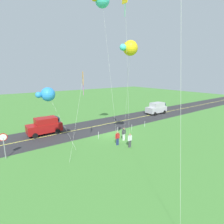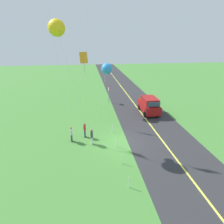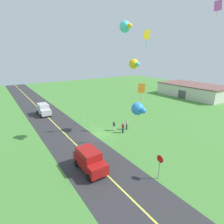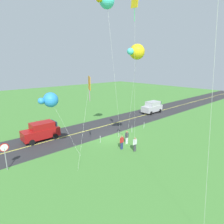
{
  "view_description": "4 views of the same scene",
  "coord_description": "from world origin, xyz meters",
  "px_view_note": "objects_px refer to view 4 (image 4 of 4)",
  "views": [
    {
      "loc": [
        13.0,
        18.4,
        8.07
      ],
      "look_at": [
        0.48,
        1.1,
        3.26
      ],
      "focal_mm": 27.95,
      "sensor_mm": 36.0,
      "label": 1
    },
    {
      "loc": [
        -15.68,
        3.19,
        9.51
      ],
      "look_at": [
        2.83,
        0.67,
        2.14
      ],
      "focal_mm": 29.87,
      "sensor_mm": 36.0,
      "label": 2
    },
    {
      "loc": [
        22.18,
        -12.28,
        11.6
      ],
      "look_at": [
        1.32,
        1.79,
        3.65
      ],
      "focal_mm": 29.12,
      "sensor_mm": 36.0,
      "label": 3
    },
    {
      "loc": [
        15.19,
        17.46,
        9.19
      ],
      "look_at": [
        0.31,
        0.6,
        3.51
      ],
      "focal_mm": 30.11,
      "sensor_mm": 36.0,
      "label": 4
    }
  ],
  "objects_px": {
    "stop_sign": "(5,151)",
    "kite_orange_near": "(89,85)",
    "kite_pink_drift": "(50,100)",
    "kite_blue_mid": "(106,1)",
    "kite_yellow_high": "(137,52)",
    "car_parked_west_far": "(152,107)",
    "car_suv_foreground": "(41,131)",
    "person_child_watcher": "(127,137)",
    "kite_red_low": "(135,4)",
    "person_adult_companion": "(122,142)",
    "person_adult_near": "(135,144)"
  },
  "relations": [
    {
      "from": "stop_sign",
      "to": "person_child_watcher",
      "type": "distance_m",
      "value": 12.61
    },
    {
      "from": "person_adult_near",
      "to": "kite_pink_drift",
      "type": "height_order",
      "value": "kite_pink_drift"
    },
    {
      "from": "kite_orange_near",
      "to": "kite_yellow_high",
      "type": "bearing_deg",
      "value": 153.26
    },
    {
      "from": "person_child_watcher",
      "to": "kite_yellow_high",
      "type": "height_order",
      "value": "kite_yellow_high"
    },
    {
      "from": "stop_sign",
      "to": "person_child_watcher",
      "type": "xyz_separation_m",
      "value": [
        -12.18,
        3.09,
        -0.94
      ]
    },
    {
      "from": "kite_blue_mid",
      "to": "car_parked_west_far",
      "type": "bearing_deg",
      "value": -158.23
    },
    {
      "from": "car_parked_west_far",
      "to": "kite_blue_mid",
      "type": "height_order",
      "value": "kite_blue_mid"
    },
    {
      "from": "car_suv_foreground",
      "to": "stop_sign",
      "type": "relative_size",
      "value": 1.72
    },
    {
      "from": "person_adult_companion",
      "to": "kite_yellow_high",
      "type": "height_order",
      "value": "kite_yellow_high"
    },
    {
      "from": "kite_orange_near",
      "to": "person_adult_companion",
      "type": "bearing_deg",
      "value": 176.77
    },
    {
      "from": "stop_sign",
      "to": "kite_red_low",
      "type": "height_order",
      "value": "kite_red_low"
    },
    {
      "from": "person_child_watcher",
      "to": "kite_orange_near",
      "type": "relative_size",
      "value": 0.19
    },
    {
      "from": "person_adult_companion",
      "to": "kite_red_low",
      "type": "relative_size",
      "value": 0.11
    },
    {
      "from": "kite_yellow_high",
      "to": "kite_orange_near",
      "type": "relative_size",
      "value": 1.34
    },
    {
      "from": "kite_red_low",
      "to": "kite_yellow_high",
      "type": "height_order",
      "value": "kite_red_low"
    },
    {
      "from": "person_child_watcher",
      "to": "kite_yellow_high",
      "type": "distance_m",
      "value": 9.89
    },
    {
      "from": "kite_blue_mid",
      "to": "kite_orange_near",
      "type": "distance_m",
      "value": 7.94
    },
    {
      "from": "car_suv_foreground",
      "to": "kite_yellow_high",
      "type": "bearing_deg",
      "value": 118.38
    },
    {
      "from": "person_adult_companion",
      "to": "person_adult_near",
      "type": "bearing_deg",
      "value": -170.44
    },
    {
      "from": "stop_sign",
      "to": "car_parked_west_far",
      "type": "bearing_deg",
      "value": -171.29
    },
    {
      "from": "car_parked_west_far",
      "to": "person_child_watcher",
      "type": "bearing_deg",
      "value": 26.36
    },
    {
      "from": "kite_yellow_high",
      "to": "kite_pink_drift",
      "type": "distance_m",
      "value": 9.2
    },
    {
      "from": "kite_red_low",
      "to": "kite_yellow_high",
      "type": "bearing_deg",
      "value": -147.69
    },
    {
      "from": "person_child_watcher",
      "to": "kite_blue_mid",
      "type": "height_order",
      "value": "kite_blue_mid"
    },
    {
      "from": "car_suv_foreground",
      "to": "person_child_watcher",
      "type": "relative_size",
      "value": 2.75
    },
    {
      "from": "kite_blue_mid",
      "to": "kite_yellow_high",
      "type": "relative_size",
      "value": 1.41
    },
    {
      "from": "person_adult_near",
      "to": "kite_yellow_high",
      "type": "xyz_separation_m",
      "value": [
        0.71,
        0.48,
        9.47
      ]
    },
    {
      "from": "car_parked_west_far",
      "to": "kite_orange_near",
      "type": "height_order",
      "value": "kite_orange_near"
    },
    {
      "from": "car_suv_foreground",
      "to": "person_child_watcher",
      "type": "bearing_deg",
      "value": 131.71
    },
    {
      "from": "person_adult_companion",
      "to": "person_child_watcher",
      "type": "distance_m",
      "value": 1.62
    },
    {
      "from": "stop_sign",
      "to": "kite_orange_near",
      "type": "height_order",
      "value": "kite_orange_near"
    },
    {
      "from": "person_adult_near",
      "to": "kite_blue_mid",
      "type": "distance_m",
      "value": 14.35
    },
    {
      "from": "stop_sign",
      "to": "kite_pink_drift",
      "type": "xyz_separation_m",
      "value": [
        -4.18,
        0.73,
        4.18
      ]
    },
    {
      "from": "person_child_watcher",
      "to": "kite_pink_drift",
      "type": "xyz_separation_m",
      "value": [
        8.01,
        -2.36,
        5.12
      ]
    },
    {
      "from": "person_child_watcher",
      "to": "kite_blue_mid",
      "type": "xyz_separation_m",
      "value": [
        2.79,
        -0.28,
        14.03
      ]
    },
    {
      "from": "car_suv_foreground",
      "to": "kite_red_low",
      "type": "bearing_deg",
      "value": 110.8
    },
    {
      "from": "stop_sign",
      "to": "kite_blue_mid",
      "type": "bearing_deg",
      "value": 163.3
    },
    {
      "from": "car_suv_foreground",
      "to": "kite_pink_drift",
      "type": "xyz_separation_m",
      "value": [
        0.89,
        5.62,
        4.83
      ]
    },
    {
      "from": "kite_pink_drift",
      "to": "kite_blue_mid",
      "type": "bearing_deg",
      "value": 158.2
    },
    {
      "from": "kite_yellow_high",
      "to": "person_child_watcher",
      "type": "bearing_deg",
      "value": -121.21
    },
    {
      "from": "kite_yellow_high",
      "to": "kite_pink_drift",
      "type": "height_order",
      "value": "kite_yellow_high"
    },
    {
      "from": "kite_pink_drift",
      "to": "stop_sign",
      "type": "bearing_deg",
      "value": -9.93
    },
    {
      "from": "car_parked_west_far",
      "to": "stop_sign",
      "type": "xyz_separation_m",
      "value": [
        26.67,
        4.08,
        0.65
      ]
    },
    {
      "from": "person_adult_near",
      "to": "person_child_watcher",
      "type": "relative_size",
      "value": 1.0
    },
    {
      "from": "car_parked_west_far",
      "to": "kite_blue_mid",
      "type": "xyz_separation_m",
      "value": [
        17.28,
        6.9,
        13.74
      ]
    },
    {
      "from": "person_child_watcher",
      "to": "kite_blue_mid",
      "type": "bearing_deg",
      "value": 73.55
    },
    {
      "from": "kite_pink_drift",
      "to": "kite_orange_near",
      "type": "height_order",
      "value": "kite_orange_near"
    },
    {
      "from": "car_parked_west_far",
      "to": "person_child_watcher",
      "type": "distance_m",
      "value": 16.17
    },
    {
      "from": "person_adult_companion",
      "to": "kite_blue_mid",
      "type": "distance_m",
      "value": 14.12
    },
    {
      "from": "kite_blue_mid",
      "to": "kite_pink_drift",
      "type": "height_order",
      "value": "kite_blue_mid"
    }
  ]
}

